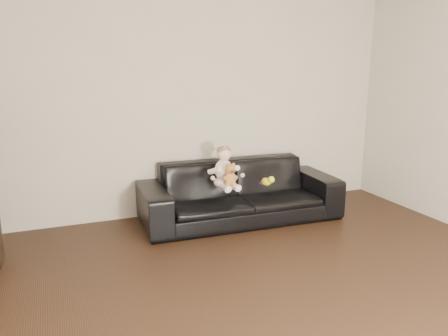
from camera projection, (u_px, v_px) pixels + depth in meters
name	position (u px, v px, depth m)	size (l,w,h in m)	color
floor	(321.00, 333.00, 2.93)	(5.50, 5.50, 0.00)	black
wall_back	(194.00, 104.00, 5.12)	(5.00, 5.00, 0.00)	beige
sofa	(240.00, 192.00, 5.02)	(2.26, 0.88, 0.66)	black
baby	(224.00, 170.00, 4.75)	(0.34, 0.41, 0.46)	#F7D0DB
teddy_bear	(230.00, 175.00, 4.64)	(0.15, 0.15, 0.25)	#AF7032
toy_green	(266.00, 182.00, 4.88)	(0.10, 0.12, 0.09)	yellow
toy_rattle	(264.00, 182.00, 4.90)	(0.07, 0.07, 0.07)	red
toy_blue_disc	(264.00, 183.00, 4.98)	(0.11, 0.11, 0.02)	#172BBD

